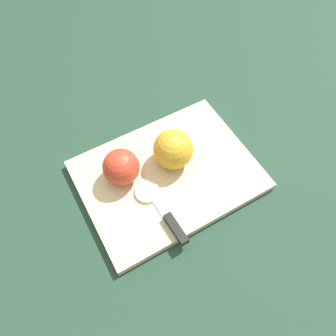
% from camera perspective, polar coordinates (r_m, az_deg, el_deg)
% --- Properties ---
extents(ground_plane, '(4.00, 4.00, 0.00)m').
position_cam_1_polar(ground_plane, '(0.70, 0.00, -1.62)').
color(ground_plane, '#1E3828').
extents(cutting_board, '(0.38, 0.30, 0.02)m').
position_cam_1_polar(cutting_board, '(0.69, 0.00, -1.25)').
color(cutting_board, '#D1B789').
rests_on(cutting_board, ground_plane).
extents(apple_half_left, '(0.08, 0.08, 0.08)m').
position_cam_1_polar(apple_half_left, '(0.66, 0.93, 3.28)').
color(apple_half_left, gold).
rests_on(apple_half_left, cutting_board).
extents(apple_half_right, '(0.07, 0.07, 0.07)m').
position_cam_1_polar(apple_half_right, '(0.65, -8.17, 0.17)').
color(apple_half_right, red).
rests_on(apple_half_right, cutting_board).
extents(knife, '(0.02, 0.16, 0.02)m').
position_cam_1_polar(knife, '(0.63, 0.54, -9.38)').
color(knife, silver).
rests_on(knife, cutting_board).
extents(apple_slice, '(0.05, 0.05, 0.01)m').
position_cam_1_polar(apple_slice, '(0.66, -3.65, -4.15)').
color(apple_slice, '#EFE5C6').
rests_on(apple_slice, cutting_board).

